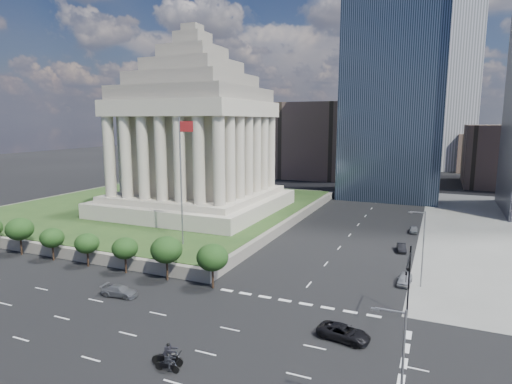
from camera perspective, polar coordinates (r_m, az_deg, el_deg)
The scene contains 19 objects.
ground at distance 134.19m, azimuth 16.78°, elevation -0.08°, with size 500.00×500.00×0.00m, color black.
plaza_terrace at distance 103.24m, azimuth -12.56°, elevation -2.14°, with size 66.00×70.00×1.80m, color slate.
plaza_lawn at distance 103.06m, azimuth -12.57°, elevation -1.63°, with size 64.00×68.00×0.10m, color #223D19.
war_memorial at distance 93.44m, azimuth -8.19°, elevation 9.45°, with size 34.00×34.00×39.00m, color #AEA191, non-canonical shape.
flagpole at distance 67.14m, azimuth -9.87°, elevation 2.38°, with size 2.52×0.24×20.00m.
tree_row at distance 70.34m, azimuth -23.63°, elevation -6.37°, with size 53.00×4.00×6.00m, color #183311, non-canonical shape.
midrise_glass at distance 127.63m, azimuth 18.07°, elevation 12.92°, with size 26.00×26.00×60.00m, color black.
building_filler_ne at distance 162.97m, azimuth 29.50°, elevation 4.26°, with size 20.00×30.00×20.00m, color brown.
building_filler_nw at distance 167.93m, azimuth 7.97°, elevation 6.87°, with size 24.00×30.00×28.00m, color brown.
traffic_signal_ne at distance 48.14m, azimuth 19.64°, elevation -10.47°, with size 0.30×5.74×8.00m.
street_lamp_south at distance 30.03m, azimuth 18.54°, elevation -22.19°, with size 2.13×0.22×10.00m.
street_lamp_north at distance 58.78m, azimuth 21.25°, elevation -6.54°, with size 2.13×0.22×10.00m.
pickup_truck at distance 44.88m, azimuth 11.63°, elevation -17.90°, with size 5.19×2.39×1.44m, color black.
suv_grey at distance 56.17m, azimuth -17.71°, elevation -12.46°, with size 1.88×4.62×1.34m, color #515358.
parked_sedan_near at distance 60.54m, azimuth 19.22°, elevation -10.89°, with size 1.66×4.13×1.41m, color #94969C.
parked_sedan_mid at distance 74.78m, azimuth 18.83°, elevation -7.05°, with size 3.81×1.33×1.25m, color black.
parked_sedan_far at distance 87.77m, azimuth 20.29°, elevation -4.71°, with size 3.78×1.52×1.29m, color slate.
motorcycle_lead at distance 39.97m, azimuth -11.77°, elevation -21.33°, with size 2.32×0.63×1.73m, color black, non-canonical shape.
motorcycle_trail at distance 40.65m, azimuth -11.75°, elevation -20.41°, with size 2.90×0.79×2.16m, color black, non-canonical shape.
Camera 1 is at (14.81, -31.68, 21.16)m, focal length 30.00 mm.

